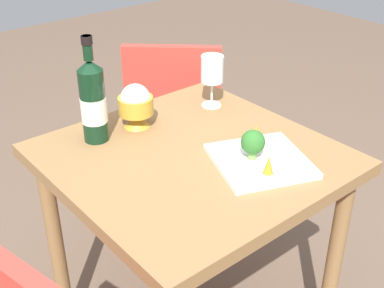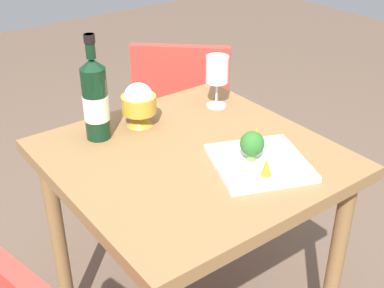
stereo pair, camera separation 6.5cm
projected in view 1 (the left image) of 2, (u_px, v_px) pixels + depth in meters
dining_table at (192, 184)px, 1.53m from camera, size 0.76×0.76×0.75m
chair_by_wall at (174, 111)px, 2.23m from camera, size 0.57×0.57×0.85m
wine_bottle at (93, 101)px, 1.48m from camera, size 0.08×0.08×0.32m
wine_glass at (212, 70)px, 1.69m from camera, size 0.08×0.08×0.18m
rice_bowl at (136, 105)px, 1.59m from camera, size 0.11×0.11×0.14m
serving_plate at (260, 161)px, 1.42m from camera, size 0.33×0.33×0.02m
broccoli_floret at (253, 143)px, 1.39m from camera, size 0.07×0.07×0.09m
carrot_garnish_left at (269, 165)px, 1.34m from camera, size 0.03×0.03×0.05m
carrot_garnish_right at (256, 134)px, 1.47m from camera, size 0.03×0.03×0.07m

